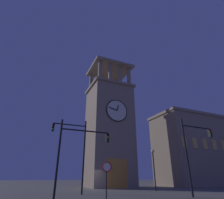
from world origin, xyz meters
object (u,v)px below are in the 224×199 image
adjacent_wing_building (197,150)px  traffic_signal_mid (77,146)px  street_lamp (153,161)px  traffic_signal_near (194,144)px  traffic_signal_far (75,144)px  no_horn_sign (107,169)px  clocktower (109,130)px

adjacent_wing_building → traffic_signal_mid: bearing=25.2°
street_lamp → traffic_signal_near: bearing=84.6°
traffic_signal_far → no_horn_sign: size_ratio=2.69×
adjacent_wing_building → traffic_signal_near: adjacent_wing_building is taller
clocktower → traffic_signal_far: bearing=53.1°
traffic_signal_mid → traffic_signal_far: bearing=-99.9°
clocktower → traffic_signal_far: (8.17, 10.88, -4.65)m
traffic_signal_near → no_horn_sign: bearing=-11.5°
traffic_signal_far → street_lamp: bearing=-172.9°
adjacent_wing_building → street_lamp: 18.50m
traffic_signal_near → traffic_signal_far: traffic_signal_far is taller
traffic_signal_far → traffic_signal_mid: bearing=80.1°
traffic_signal_near → traffic_signal_far: bearing=-32.6°
clocktower → street_lamp: 11.40m
adjacent_wing_building → traffic_signal_mid: size_ratio=2.93×
clocktower → traffic_signal_mid: clocktower is taller
no_horn_sign → street_lamp: bearing=-146.1°
adjacent_wing_building → traffic_signal_near: bearing=41.5°
adjacent_wing_building → no_horn_sign: (24.79, 13.56, -4.52)m
clocktower → street_lamp: size_ratio=5.12×
clocktower → traffic_signal_near: 17.59m
clocktower → adjacent_wing_building: (-18.23, 1.71, -2.59)m
traffic_signal_near → traffic_signal_mid: traffic_signal_near is taller
clocktower → no_horn_sign: (6.56, 15.27, -7.11)m
traffic_signal_mid → street_lamp: 11.65m
clocktower → street_lamp: (-1.83, 9.64, -5.81)m
traffic_signal_mid → clocktower: bearing=-121.4°
traffic_signal_near → street_lamp: traffic_signal_near is taller
adjacent_wing_building → clocktower: bearing=-5.4°
traffic_signal_far → no_horn_sign: (-1.61, 4.39, -2.45)m
adjacent_wing_building → no_horn_sign: 28.62m
street_lamp → clocktower: bearing=-79.2°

